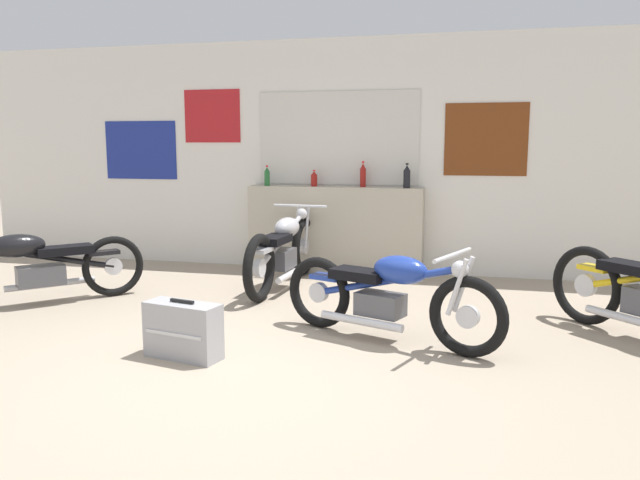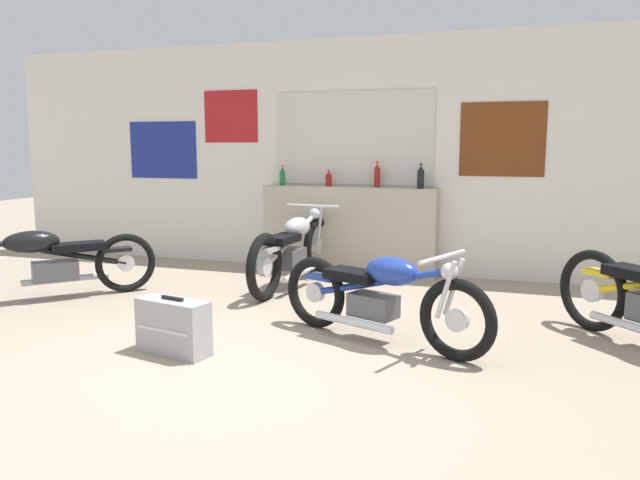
# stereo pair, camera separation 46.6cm
# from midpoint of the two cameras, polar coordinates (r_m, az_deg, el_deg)

# --- Properties ---
(ground_plane) EXTENTS (24.00, 24.00, 0.00)m
(ground_plane) POSITION_cam_midpoint_polar(r_m,az_deg,el_deg) (4.44, -5.69, -11.63)
(ground_plane) COLOR gray
(wall_back) EXTENTS (10.00, 0.07, 2.80)m
(wall_back) POSITION_cam_midpoint_polar(r_m,az_deg,el_deg) (7.62, 5.58, 7.67)
(wall_back) COLOR silver
(wall_back) RESTS_ON ground_plane
(sill_counter) EXTENTS (2.12, 0.28, 1.04)m
(sill_counter) POSITION_cam_midpoint_polar(r_m,az_deg,el_deg) (7.54, 4.41, 0.92)
(sill_counter) COLOR #B7AD99
(sill_counter) RESTS_ON ground_plane
(bottle_leftmost) EXTENTS (0.07, 0.07, 0.25)m
(bottle_leftmost) POSITION_cam_midpoint_polar(r_m,az_deg,el_deg) (7.69, -1.72, 5.82)
(bottle_leftmost) COLOR #23662D
(bottle_leftmost) RESTS_ON sill_counter
(bottle_left_center) EXTENTS (0.08, 0.08, 0.20)m
(bottle_left_center) POSITION_cam_midpoint_polar(r_m,az_deg,el_deg) (7.55, 2.57, 5.58)
(bottle_left_center) COLOR maroon
(bottle_left_center) RESTS_ON sill_counter
(bottle_center) EXTENTS (0.07, 0.07, 0.31)m
(bottle_center) POSITION_cam_midpoint_polar(r_m,az_deg,el_deg) (7.44, 7.05, 5.85)
(bottle_center) COLOR maroon
(bottle_center) RESTS_ON sill_counter
(bottle_right_center) EXTENTS (0.08, 0.08, 0.29)m
(bottle_right_center) POSITION_cam_midpoint_polar(r_m,az_deg,el_deg) (7.28, 11.02, 5.64)
(bottle_right_center) COLOR black
(bottle_right_center) RESTS_ON sill_counter
(motorcycle_blue) EXTENTS (1.83, 0.88, 0.76)m
(motorcycle_blue) POSITION_cam_midpoint_polar(r_m,az_deg,el_deg) (4.91, 8.25, -5.04)
(motorcycle_blue) COLOR black
(motorcycle_blue) RESTS_ON ground_plane
(motorcycle_black) EXTENTS (1.51, 1.63, 0.79)m
(motorcycle_black) POSITION_cam_midpoint_polar(r_m,az_deg,el_deg) (6.65, -21.91, -1.79)
(motorcycle_black) COLOR black
(motorcycle_black) RESTS_ON ground_plane
(motorcycle_silver) EXTENTS (0.64, 2.05, 0.85)m
(motorcycle_silver) POSITION_cam_midpoint_polar(r_m,az_deg,el_deg) (6.78, -0.48, -0.87)
(motorcycle_silver) COLOR black
(motorcycle_silver) RESTS_ON ground_plane
(hard_case_silver) EXTENTS (0.60, 0.33, 0.43)m
(hard_case_silver) POSITION_cam_midpoint_polar(r_m,az_deg,el_deg) (4.73, -10.50, -7.85)
(hard_case_silver) COLOR #9E9EA3
(hard_case_silver) RESTS_ON ground_plane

